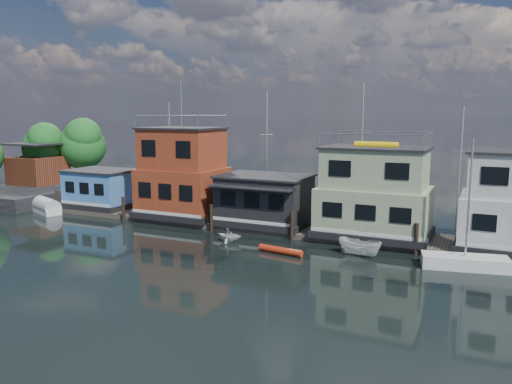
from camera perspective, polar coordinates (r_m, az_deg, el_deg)
The scene contains 14 objects.
ground at distance 31.31m, azimuth -7.31°, elevation -8.77°, with size 160.00×160.00×0.00m, color black.
dock at distance 41.49m, azimuth 1.63°, elevation -3.94°, with size 48.00×5.00×0.40m, color #595147.
houseboat_blue at distance 50.93m, azimuth -17.25°, elevation 0.39°, with size 6.40×4.90×3.66m.
houseboat_red at distance 44.84m, azimuth -8.36°, elevation 2.01°, with size 7.40×5.90×11.86m.
houseboat_dark at distance 41.23m, azimuth 1.00°, elevation -0.88°, with size 7.40×6.10×4.06m.
houseboat_green at distance 38.31m, azimuth 13.38°, elevation -0.18°, with size 8.40×5.90×7.03m.
pilings at distance 38.95m, azimuth -0.47°, elevation -3.45°, with size 42.28×0.28×2.20m.
background_masts at distance 44.72m, azimuth 10.38°, elevation 3.81°, with size 36.40×0.16×12.00m.
shore at distance 62.46m, azimuth -23.55°, elevation 2.87°, with size 12.40×15.72×8.24m.
dinghy_white at distance 37.39m, azimuth -3.09°, elevation -4.91°, with size 1.71×1.98×1.04m, color silver.
motorboat at distance 34.39m, azimuth 11.76°, elevation -6.19°, with size 1.19×3.17×1.23m, color white.
red_kayak at distance 34.32m, azimuth 2.82°, elevation -6.68°, with size 0.48×0.48×3.27m, color #B82E13.
tarp_runabout at distance 51.82m, azimuth -22.80°, elevation -1.60°, with size 4.09×2.85×1.55m.
day_sailer at distance 33.70m, azimuth 22.77°, elevation -7.31°, with size 5.34×2.68×8.05m.
Camera 1 is at (16.16, -25.05, 9.58)m, focal length 35.00 mm.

